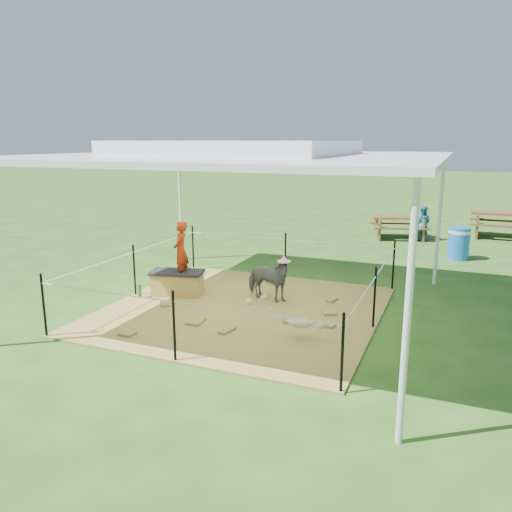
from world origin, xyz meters
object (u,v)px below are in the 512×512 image
at_px(trash_barrel, 459,243).
at_px(distant_person, 422,223).
at_px(foal, 301,321).
at_px(picnic_table_far, 503,225).
at_px(straw_bale, 177,284).
at_px(woman, 181,245).
at_px(green_bottle, 140,291).
at_px(pony, 267,279).
at_px(picnic_table_near, 399,227).

height_order(trash_barrel, distant_person, distant_person).
xyz_separation_m(foal, picnic_table_far, (3.31, 10.04, 0.09)).
height_order(straw_bale, woman, woman).
distance_m(straw_bale, woman, 0.76).
distance_m(green_bottle, trash_barrel, 7.93).
bearing_deg(green_bottle, foal, -12.34).
height_order(pony, distant_person, distant_person).
bearing_deg(woman, picnic_table_far, 130.88).
xyz_separation_m(woman, green_bottle, (-0.65, -0.45, -0.84)).
bearing_deg(trash_barrel, picnic_table_near, 127.11).
distance_m(pony, picnic_table_far, 9.61).
xyz_separation_m(pony, distant_person, (2.15, 7.16, 0.09)).
xyz_separation_m(green_bottle, picnic_table_near, (3.74, 8.01, 0.18)).
relative_size(pony, trash_barrel, 1.17).
height_order(foal, distant_person, distant_person).
bearing_deg(distant_person, green_bottle, 62.52).
relative_size(trash_barrel, picnic_table_far, 0.43).
bearing_deg(straw_bale, green_bottle, -140.71).
xyz_separation_m(woman, pony, (1.62, 0.31, -0.57)).
bearing_deg(green_bottle, trash_barrel, 46.49).
bearing_deg(picnic_table_far, straw_bale, -124.00).
distance_m(foal, picnic_table_near, 8.76).
distance_m(trash_barrel, picnic_table_far, 3.75).
bearing_deg(foal, trash_barrel, 63.24).
bearing_deg(pony, green_bottle, 119.12).
bearing_deg(distant_person, foal, 84.82).
xyz_separation_m(trash_barrel, distant_person, (-1.04, 2.16, 0.12)).
bearing_deg(pony, picnic_table_near, -0.73).
height_order(woman, distant_person, woman).
height_order(green_bottle, picnic_table_near, picnic_table_near).
height_order(trash_barrel, picnic_table_near, trash_barrel).
xyz_separation_m(foal, picnic_table_near, (0.37, 8.75, 0.04)).
relative_size(straw_bale, pony, 0.98).
bearing_deg(picnic_table_far, pony, -116.58).
distance_m(woman, picnic_table_near, 8.20).
xyz_separation_m(straw_bale, green_bottle, (-0.55, -0.45, -0.08)).
height_order(pony, picnic_table_near, pony).
bearing_deg(straw_bale, picnic_table_near, 67.11).
bearing_deg(woman, trash_barrel, 122.97).
relative_size(woman, picnic_table_near, 0.69).
relative_size(straw_bale, distant_person, 0.89).
xyz_separation_m(straw_bale, foal, (2.83, -1.19, 0.06)).
xyz_separation_m(woman, picnic_table_near, (3.09, 7.56, -0.66)).
xyz_separation_m(foal, distant_person, (1.05, 8.65, 0.22)).
height_order(straw_bale, green_bottle, straw_bale).
relative_size(green_bottle, distant_person, 0.25).
bearing_deg(trash_barrel, green_bottle, -133.51).
relative_size(pony, picnic_table_far, 0.50).
xyz_separation_m(green_bottle, foal, (3.38, -0.74, 0.14)).
height_order(trash_barrel, picnic_table_far, trash_barrel).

